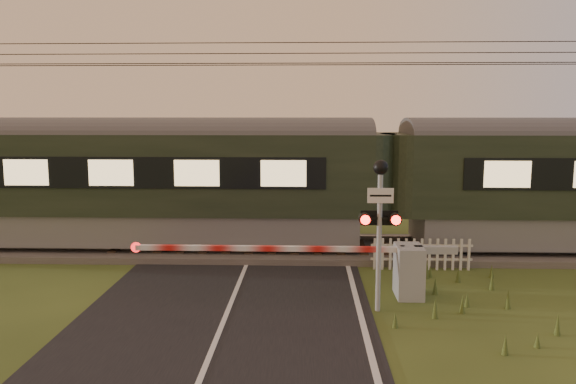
{
  "coord_description": "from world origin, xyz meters",
  "views": [
    {
      "loc": [
        1.65,
        -9.91,
        4.12
      ],
      "look_at": [
        1.19,
        3.2,
        2.26
      ],
      "focal_mm": 35.0,
      "sensor_mm": 36.0,
      "label": 1
    }
  ],
  "objects_px": {
    "boom_gate": "(393,268)",
    "crossing_signal": "(380,208)",
    "picket_fence": "(422,254)",
    "train": "(387,182)"
  },
  "relations": [
    {
      "from": "crossing_signal",
      "to": "picket_fence",
      "type": "height_order",
      "value": "crossing_signal"
    },
    {
      "from": "train",
      "to": "boom_gate",
      "type": "height_order",
      "value": "train"
    },
    {
      "from": "boom_gate",
      "to": "crossing_signal",
      "type": "relative_size",
      "value": 2.32
    },
    {
      "from": "train",
      "to": "picket_fence",
      "type": "distance_m",
      "value": 2.63
    },
    {
      "from": "train",
      "to": "crossing_signal",
      "type": "relative_size",
      "value": 12.37
    },
    {
      "from": "train",
      "to": "crossing_signal",
      "type": "xyz_separation_m",
      "value": [
        -0.86,
        -5.05,
        0.07
      ]
    },
    {
      "from": "picket_fence",
      "to": "crossing_signal",
      "type": "bearing_deg",
      "value": -115.93
    },
    {
      "from": "boom_gate",
      "to": "picket_fence",
      "type": "xyz_separation_m",
      "value": [
        1.08,
        2.18,
        -0.23
      ]
    },
    {
      "from": "boom_gate",
      "to": "crossing_signal",
      "type": "distance_m",
      "value": 1.87
    },
    {
      "from": "crossing_signal",
      "to": "picket_fence",
      "type": "xyz_separation_m",
      "value": [
        1.54,
        3.16,
        -1.76
      ]
    }
  ]
}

